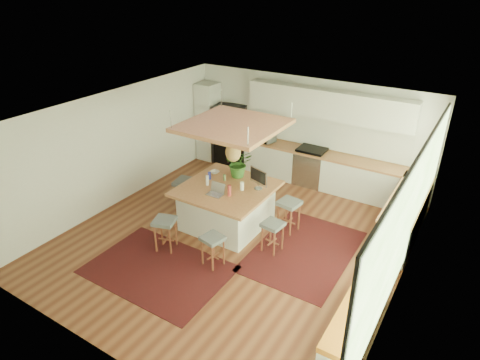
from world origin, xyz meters
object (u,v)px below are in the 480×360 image
Objects in this scene: monitor at (259,178)px; island_plant at (239,166)px; laptop at (215,190)px; microwave at (266,135)px; stool_right_front at (272,235)px; fridge at (231,133)px; stool_near_right at (213,249)px; stool_near_left at (166,234)px; island at (227,206)px; stool_right_back at (289,216)px; stool_left_side at (186,197)px.

monitor is 0.78× the size of island_plant.
laptop is at bearing -87.00° from island_plant.
stool_right_front is at bearing -40.89° from microwave.
island_plant is at bearing 146.12° from stool_right_front.
monitor is 0.73m from island_plant.
stool_near_right is at bearing -79.12° from fridge.
monitor is (1.15, 1.69, 0.83)m from stool_near_left.
stool_near_right is (2.30, -4.17, -0.57)m from fridge.
fridge reaches higher than island.
stool_right_back reaches higher than stool_right_front.
stool_near_right is (0.56, -1.32, -0.11)m from island.
monitor is at bearing 48.19° from laptop.
stool_right_back is 1.12× the size of island_plant.
laptop is at bearing -176.28° from stool_right_front.
laptop is 1.01m from island_plant.
island reaches higher than stool_near_left.
stool_near_left is 1.32m from laptop.
island_plant is (0.48, 1.98, 0.82)m from stool_near_left.
fridge is 2.83m from island_plant.
fridge reaches higher than stool_left_side.
fridge is at bearing -164.00° from microwave.
stool_right_front is 0.83× the size of stool_left_side.
monitor is (0.61, 0.29, 0.72)m from island.
island is at bearing 68.77° from stool_near_left.
island is (1.74, -2.84, -0.46)m from fridge.
stool_right_back is (2.99, -2.35, -0.57)m from fridge.
stool_left_side is 1.47m from island_plant.
stool_left_side is (-2.43, 0.34, 0.00)m from stool_right_front.
fridge is 2.95m from stool_left_side.
island_plant reaches higher than stool_left_side.
monitor is (1.75, 0.28, 0.83)m from stool_left_side.
island_plant is (-0.05, 1.00, 0.13)m from laptop.
laptop is 0.95m from monitor.
stool_right_front is at bearing -86.60° from stool_right_back.
stool_right_front is 0.90× the size of stool_right_back.
microwave is at bearing 105.61° from stool_near_right.
stool_right_back is at bearing 35.47° from laptop.
fridge reaches higher than laptop.
stool_near_right is at bearing -110.71° from stool_right_back.
island_plant is at bearing 28.01° from stool_left_side.
microwave is at bearing 128.62° from stool_right_back.
island_plant reaches higher than monitor.
stool_right_front is (1.84, 1.07, 0.00)m from stool_near_left.
stool_near_left reaches higher than stool_near_right.
island is at bearing -83.64° from island_plant.
stool_right_back is at bearing 11.55° from stool_left_side.
monitor is (0.05, 1.61, 0.83)m from stool_near_right.
island_plant is (-0.67, 0.29, -0.01)m from monitor.
stool_right_front is (0.74, 0.99, 0.00)m from stool_near_right.
laptop is at bearing 61.66° from stool_near_left.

